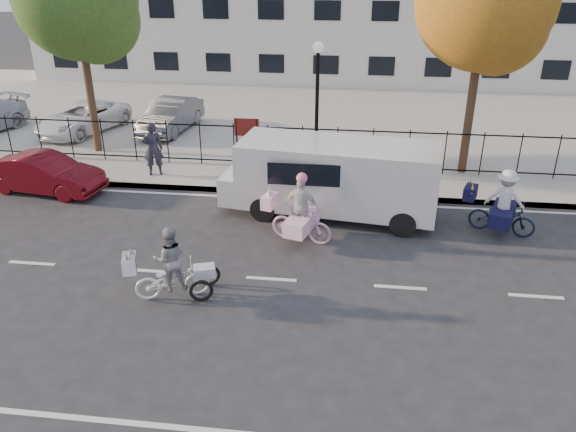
# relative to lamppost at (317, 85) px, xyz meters

# --- Properties ---
(ground) EXTENTS (120.00, 120.00, 0.00)m
(ground) POSITION_rel_lamppost_xyz_m (-0.50, -6.80, -3.11)
(ground) COLOR #333334
(road_markings) EXTENTS (60.00, 9.52, 0.01)m
(road_markings) POSITION_rel_lamppost_xyz_m (-0.50, -6.80, -3.11)
(road_markings) COLOR silver
(road_markings) RESTS_ON ground
(curb) EXTENTS (60.00, 0.10, 0.15)m
(curb) POSITION_rel_lamppost_xyz_m (-0.50, -1.75, -3.04)
(curb) COLOR #A8A399
(curb) RESTS_ON ground
(sidewalk) EXTENTS (60.00, 2.20, 0.15)m
(sidewalk) POSITION_rel_lamppost_xyz_m (-0.50, -0.70, -3.04)
(sidewalk) COLOR #A8A399
(sidewalk) RESTS_ON ground
(parking_lot) EXTENTS (60.00, 15.60, 0.15)m
(parking_lot) POSITION_rel_lamppost_xyz_m (-0.50, 8.20, -3.04)
(parking_lot) COLOR #A8A399
(parking_lot) RESTS_ON ground
(iron_fence) EXTENTS (58.00, 0.06, 1.50)m
(iron_fence) POSITION_rel_lamppost_xyz_m (-0.50, 0.40, -2.21)
(iron_fence) COLOR black
(iron_fence) RESTS_ON sidewalk
(building) EXTENTS (34.00, 10.00, 6.00)m
(building) POSITION_rel_lamppost_xyz_m (-0.50, 18.20, -0.11)
(building) COLOR silver
(building) RESTS_ON ground
(lamppost) EXTENTS (0.36, 0.36, 4.33)m
(lamppost) POSITION_rel_lamppost_xyz_m (0.00, 0.00, 0.00)
(lamppost) COLOR black
(lamppost) RESTS_ON sidewalk
(street_sign) EXTENTS (0.85, 0.06, 1.80)m
(street_sign) POSITION_rel_lamppost_xyz_m (-2.35, 0.00, -1.70)
(street_sign) COLOR black
(street_sign) RESTS_ON sidewalk
(zebra_trike) EXTENTS (1.98, 1.24, 1.70)m
(zebra_trike) POSITION_rel_lamppost_xyz_m (-2.55, -7.79, -2.45)
(zebra_trike) COLOR white
(zebra_trike) RESTS_ON ground
(unicorn_bike) EXTENTS (1.97, 1.41, 1.94)m
(unicorn_bike) POSITION_rel_lamppost_xyz_m (-0.03, -4.79, -2.40)
(unicorn_bike) COLOR #E1ABC6
(unicorn_bike) RESTS_ON ground
(bull_bike) EXTENTS (2.02, 1.43, 1.82)m
(bull_bike) POSITION_rel_lamppost_xyz_m (5.33, -3.62, -2.38)
(bull_bike) COLOR black
(bull_bike) RESTS_ON ground
(white_van) EXTENTS (6.31, 2.73, 2.17)m
(white_van) POSITION_rel_lamppost_xyz_m (0.74, -3.00, -1.92)
(white_van) COLOR silver
(white_van) RESTS_ON ground
(red_sedan) EXTENTS (3.91, 1.89, 1.24)m
(red_sedan) POSITION_rel_lamppost_xyz_m (-8.42, -2.41, -2.49)
(red_sedan) COLOR #570A11
(red_sedan) RESTS_ON ground
(pedestrian) EXTENTS (0.78, 0.64, 1.82)m
(pedestrian) POSITION_rel_lamppost_xyz_m (-5.36, -0.88, -2.05)
(pedestrian) COLOR black
(pedestrian) RESTS_ON sidewalk
(lot_car_b) EXTENTS (3.16, 4.70, 1.20)m
(lot_car_b) POSITION_rel_lamppost_xyz_m (-9.98, 3.59, -2.36)
(lot_car_b) COLOR white
(lot_car_b) RESTS_ON parking_lot
(lot_car_c) EXTENTS (1.87, 4.13, 1.32)m
(lot_car_c) POSITION_rel_lamppost_xyz_m (-6.38, 4.14, -2.30)
(lot_car_c) COLOR #55575D
(lot_car_c) RESTS_ON parking_lot
(tree_west) EXTENTS (4.17, 4.17, 7.65)m
(tree_west) POSITION_rel_lamppost_xyz_m (-8.23, 1.39, 2.24)
(tree_west) COLOR #442D1D
(tree_west) RESTS_ON ground
(tree_mid) EXTENTS (4.23, 4.23, 7.76)m
(tree_mid) POSITION_rel_lamppost_xyz_m (5.12, 0.77, 2.32)
(tree_mid) COLOR #442D1D
(tree_mid) RESTS_ON ground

